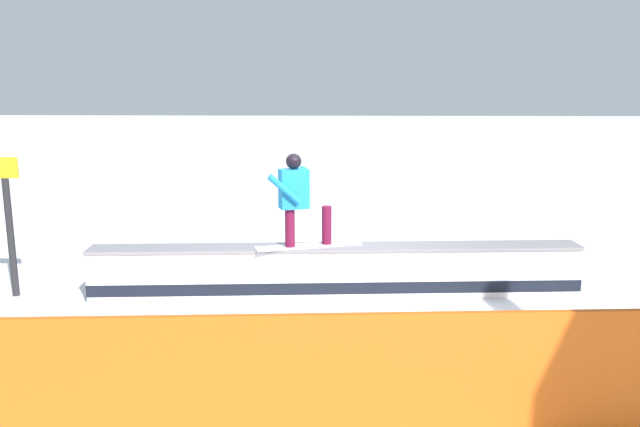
# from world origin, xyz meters

# --- Properties ---
(ground_plane) EXTENTS (120.00, 120.00, 0.00)m
(ground_plane) POSITION_xyz_m (0.00, 0.00, 0.00)
(ground_plane) COLOR white
(grind_box) EXTENTS (7.13, 1.00, 0.76)m
(grind_box) POSITION_xyz_m (0.00, 0.00, 0.35)
(grind_box) COLOR white
(grind_box) RESTS_ON ground_plane
(snowboarder) EXTENTS (1.56, 0.79, 1.35)m
(snowboarder) POSITION_xyz_m (0.55, 0.08, 1.48)
(snowboarder) COLOR silver
(snowboarder) RESTS_ON grind_box
(safety_fence) EXTENTS (13.67, 1.07, 1.21)m
(safety_fence) POSITION_xyz_m (0.00, 4.01, 0.60)
(safety_fence) COLOR orange
(safety_fence) RESTS_ON ground_plane
(trail_marker) EXTENTS (0.40, 0.10, 2.05)m
(trail_marker) POSITION_xyz_m (4.72, 0.15, 1.09)
(trail_marker) COLOR #262628
(trail_marker) RESTS_ON ground_plane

